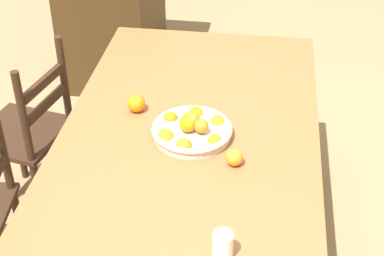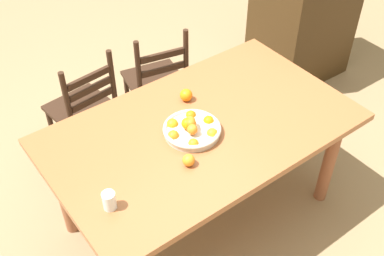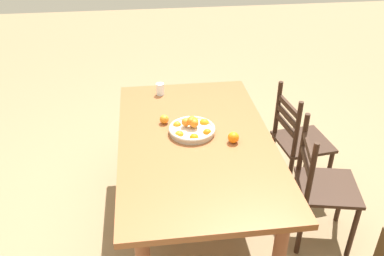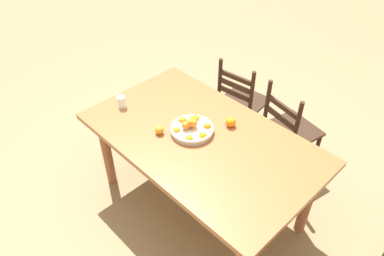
{
  "view_description": "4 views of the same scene",
  "coord_description": "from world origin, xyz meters",
  "px_view_note": "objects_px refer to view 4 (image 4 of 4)",
  "views": [
    {
      "loc": [
        -1.93,
        -0.27,
        2.11
      ],
      "look_at": [
        -0.08,
        -0.01,
        0.8
      ],
      "focal_mm": 54.53,
      "sensor_mm": 36.0,
      "label": 1
    },
    {
      "loc": [
        -1.23,
        -1.56,
        2.53
      ],
      "look_at": [
        -0.08,
        -0.01,
        0.8
      ],
      "focal_mm": 44.63,
      "sensor_mm": 36.0,
      "label": 2
    },
    {
      "loc": [
        2.27,
        -0.31,
        2.26
      ],
      "look_at": [
        -0.08,
        -0.01,
        0.8
      ],
      "focal_mm": 38.28,
      "sensor_mm": 36.0,
      "label": 3
    },
    {
      "loc": [
        1.38,
        -1.43,
        2.49
      ],
      "look_at": [
        -0.08,
        -0.01,
        0.8
      ],
      "focal_mm": 34.16,
      "sensor_mm": 36.0,
      "label": 4
    }
  ],
  "objects_px": {
    "fruit_bowl": "(192,129)",
    "chair_by_cabinet": "(241,103)",
    "dining_table": "(201,146)",
    "chair_near_window": "(288,132)",
    "orange_loose_0": "(231,122)",
    "orange_loose_1": "(159,130)",
    "drinking_glass": "(122,102)"
  },
  "relations": [
    {
      "from": "orange_loose_0",
      "to": "chair_near_window",
      "type": "bearing_deg",
      "value": 74.0
    },
    {
      "from": "chair_by_cabinet",
      "to": "fruit_bowl",
      "type": "distance_m",
      "value": 0.98
    },
    {
      "from": "dining_table",
      "to": "chair_by_cabinet",
      "type": "relative_size",
      "value": 1.89
    },
    {
      "from": "fruit_bowl",
      "to": "orange_loose_0",
      "type": "relative_size",
      "value": 4.27
    },
    {
      "from": "orange_loose_1",
      "to": "chair_near_window",
      "type": "bearing_deg",
      "value": 65.27
    },
    {
      "from": "chair_by_cabinet",
      "to": "drinking_glass",
      "type": "distance_m",
      "value": 1.18
    },
    {
      "from": "dining_table",
      "to": "fruit_bowl",
      "type": "distance_m",
      "value": 0.15
    },
    {
      "from": "dining_table",
      "to": "orange_loose_1",
      "type": "xyz_separation_m",
      "value": [
        -0.23,
        -0.19,
        0.13
      ]
    },
    {
      "from": "orange_loose_0",
      "to": "drinking_glass",
      "type": "distance_m",
      "value": 0.88
    },
    {
      "from": "chair_by_cabinet",
      "to": "drinking_glass",
      "type": "bearing_deg",
      "value": 64.54
    },
    {
      "from": "chair_by_cabinet",
      "to": "fruit_bowl",
      "type": "bearing_deg",
      "value": 98.87
    },
    {
      "from": "orange_loose_0",
      "to": "fruit_bowl",
      "type": "bearing_deg",
      "value": -120.63
    },
    {
      "from": "fruit_bowl",
      "to": "chair_by_cabinet",
      "type": "bearing_deg",
      "value": 105.34
    },
    {
      "from": "orange_loose_0",
      "to": "drinking_glass",
      "type": "bearing_deg",
      "value": -150.22
    },
    {
      "from": "chair_by_cabinet",
      "to": "orange_loose_1",
      "type": "distance_m",
      "value": 1.12
    },
    {
      "from": "orange_loose_0",
      "to": "orange_loose_1",
      "type": "relative_size",
      "value": 1.16
    },
    {
      "from": "chair_by_cabinet",
      "to": "chair_near_window",
      "type": "bearing_deg",
      "value": 169.91
    },
    {
      "from": "dining_table",
      "to": "chair_by_cabinet",
      "type": "bearing_deg",
      "value": 110.41
    },
    {
      "from": "orange_loose_0",
      "to": "drinking_glass",
      "type": "xyz_separation_m",
      "value": [
        -0.76,
        -0.44,
        0.01
      ]
    },
    {
      "from": "fruit_bowl",
      "to": "orange_loose_0",
      "type": "distance_m",
      "value": 0.3
    },
    {
      "from": "fruit_bowl",
      "to": "chair_near_window",
      "type": "bearing_deg",
      "value": 69.28
    },
    {
      "from": "chair_near_window",
      "to": "chair_by_cabinet",
      "type": "relative_size",
      "value": 1.01
    },
    {
      "from": "chair_near_window",
      "to": "orange_loose_0",
      "type": "bearing_deg",
      "value": 85.96
    },
    {
      "from": "fruit_bowl",
      "to": "drinking_glass",
      "type": "xyz_separation_m",
      "value": [
        -0.61,
        -0.18,
        0.02
      ]
    },
    {
      "from": "chair_near_window",
      "to": "drinking_glass",
      "type": "bearing_deg",
      "value": 59.85
    },
    {
      "from": "chair_by_cabinet",
      "to": "drinking_glass",
      "type": "height_order",
      "value": "chair_by_cabinet"
    },
    {
      "from": "chair_near_window",
      "to": "fruit_bowl",
      "type": "xyz_separation_m",
      "value": [
        -0.32,
        -0.85,
        0.35
      ]
    },
    {
      "from": "orange_loose_0",
      "to": "drinking_glass",
      "type": "height_order",
      "value": "drinking_glass"
    },
    {
      "from": "chair_near_window",
      "to": "orange_loose_0",
      "type": "relative_size",
      "value": 12.33
    },
    {
      "from": "fruit_bowl",
      "to": "orange_loose_1",
      "type": "height_order",
      "value": "fruit_bowl"
    },
    {
      "from": "dining_table",
      "to": "drinking_glass",
      "type": "xyz_separation_m",
      "value": [
        -0.69,
        -0.19,
        0.14
      ]
    },
    {
      "from": "dining_table",
      "to": "chair_near_window",
      "type": "xyz_separation_m",
      "value": [
        0.24,
        0.84,
        -0.22
      ]
    }
  ]
}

